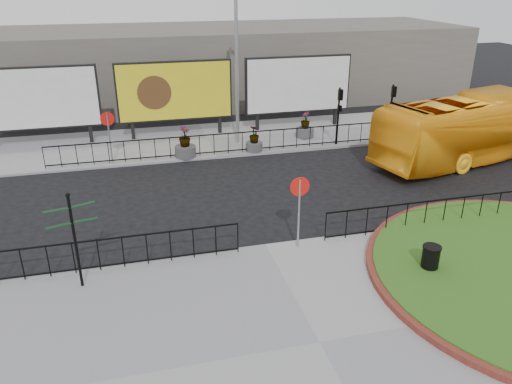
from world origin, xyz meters
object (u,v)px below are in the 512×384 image
object	(u,v)px
fingerpost_sign	(74,231)
planter_b	(254,142)
billboard_mid	(175,91)
planter_a	(185,146)
litter_bin	(430,260)
bus	(478,127)
lamp_post	(237,52)
planter_c	(305,128)

from	to	relation	value
fingerpost_sign	planter_b	xyz separation A→B (m)	(7.78, 10.40, -1.28)
billboard_mid	planter_a	world-z (taller)	billboard_mid
billboard_mid	litter_bin	bearing A→B (deg)	-69.93
billboard_mid	planter_b	world-z (taller)	billboard_mid
billboard_mid	litter_bin	distance (m)	17.03
bus	planter_b	distance (m)	10.95
litter_bin	lamp_post	bearing A→B (deg)	101.37
lamp_post	bus	world-z (taller)	lamp_post
billboard_mid	bus	size ratio (longest dim) A/B	0.54
fingerpost_sign	litter_bin	bearing A→B (deg)	-22.41
billboard_mid	planter_c	size ratio (longest dim) A/B	4.32
bus	planter_c	xyz separation A→B (m)	(-7.05, 5.06, -0.99)
billboard_mid	planter_b	distance (m)	5.38
planter_b	billboard_mid	bearing A→B (deg)	134.42
billboard_mid	litter_bin	size ratio (longest dim) A/B	6.77
lamp_post	planter_c	size ratio (longest dim) A/B	6.44
planter_b	planter_a	bearing A→B (deg)	180.00
litter_bin	planter_c	distance (m)	13.95
lamp_post	litter_bin	xyz separation A→B (m)	(2.80, -13.91, -4.24)
bus	planter_c	distance (m)	8.73
fingerpost_sign	planter_a	bearing A→B (deg)	55.96
billboard_mid	planter_a	bearing A→B (deg)	-90.00
planter_a	planter_c	xyz separation A→B (m)	(6.79, 1.60, -0.04)
fingerpost_sign	planter_a	xyz separation A→B (m)	(4.28, 10.40, -1.23)
fingerpost_sign	litter_bin	world-z (taller)	fingerpost_sign
fingerpost_sign	planter_b	bearing A→B (deg)	41.53
planter_b	bus	bearing A→B (deg)	-18.49
lamp_post	planter_a	size ratio (longest dim) A/B	6.01
bus	planter_b	size ratio (longest dim) A/B	8.63
planter_b	planter_c	size ratio (longest dim) A/B	0.93
bus	planter_b	world-z (taller)	bus
planter_b	lamp_post	bearing A→B (deg)	107.12
bus	planter_a	size ratio (longest dim) A/B	7.49
fingerpost_sign	planter_c	xyz separation A→B (m)	(11.07, 12.00, -1.27)
billboard_mid	planter_c	distance (m)	7.34
litter_bin	planter_b	size ratio (longest dim) A/B	0.69
litter_bin	planter_c	world-z (taller)	planter_c
billboard_mid	litter_bin	world-z (taller)	billboard_mid
planter_a	litter_bin	bearing A→B (deg)	-64.76
billboard_mid	bus	bearing A→B (deg)	-26.93
planter_a	planter_c	world-z (taller)	planter_a
lamp_post	fingerpost_sign	xyz separation A→B (m)	(-7.29, -12.00, -2.93)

